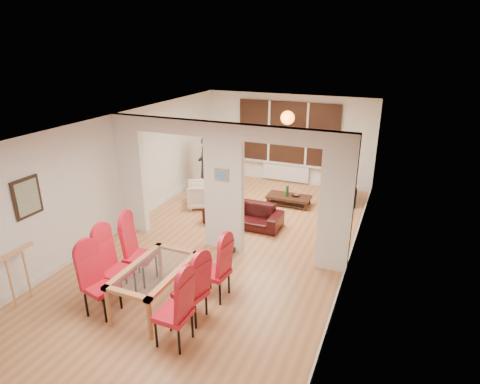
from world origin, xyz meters
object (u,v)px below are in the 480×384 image
Objects in this scene: sofa at (243,214)px; armchair at (201,194)px; dining_table at (156,287)px; dining_chair_lc at (139,252)px; coffee_table at (289,200)px; dining_chair_ra at (173,309)px; person at (206,164)px; dining_chair_rb at (190,289)px; dining_chair_lb at (116,267)px; dining_chair_la at (101,283)px; television at (347,192)px; bowl at (296,195)px; dining_chair_rc at (215,269)px; bottle at (287,191)px.

armchair is at bearing 157.87° from sofa.
dining_table is 1.28× the size of dining_chair_lc.
dining_chair_ra is at bearing -90.72° from coffee_table.
dining_chair_lc is 0.68× the size of person.
dining_chair_ra is at bearing -71.79° from dining_chair_rb.
dining_chair_lb reaches higher than dining_chair_lc.
armchair is 1.12m from person.
dining_chair_lb reaches higher than dining_table.
armchair is (-1.27, 3.95, -0.02)m from dining_table.
dining_chair_la is 6.79m from television.
dining_chair_ra is 1.04× the size of dining_chair_rb.
coffee_table is at bearing 73.77° from dining_chair_lb.
dining_chair_la is 0.41m from dining_chair_lb.
sofa is 8.63× the size of bowl.
dining_chair_la is 0.65× the size of person.
bowl is at bearing 63.01° from sofa.
dining_table is 1.34× the size of coffee_table.
dining_table is 0.98m from dining_chair_rc.
dining_chair_lb reaches higher than bottle.
dining_chair_lb is 1.01× the size of dining_chair_lc.
bowl is at bearing 23.29° from bottle.
bottle is 1.43× the size of bowl.
armchair is 0.65× the size of coffee_table.
dining_table is at bearing -98.74° from bottle.
dining_chair_rb is 0.60× the size of sofa.
sofa is 1.67m from coffee_table.
television reaches higher than sofa.
armchair reaches higher than coffee_table.
dining_chair_lc reaches higher than dining_table.
bowl is (0.81, 1.58, 0.02)m from sofa.
sofa is at bearing 92.02° from dining_chair_la.
person is (-1.60, 4.88, 0.50)m from dining_table.
dining_chair_la is 1.77m from dining_chair_rc.
sofa is at bearing 76.72° from dining_chair_lb.
coffee_table is (1.44, 5.38, -0.42)m from dining_chair_la.
dining_table is 4.92m from bottle.
bottle is at bearing 98.16° from television.
dining_chair_la is at bearing -106.52° from bowl.
television is 1.63m from bottle.
sofa is 2.38m from person.
sofa is 1.78m from bowl.
dining_chair_ra is at bearing 144.08° from television.
dining_chair_lc reaches higher than television.
dining_table is 5.00× the size of bottle.
dining_chair_lc is 4.59m from bottle.
person is 3.87m from television.
dining_chair_lb is 6.44m from television.
dining_chair_lb reaches higher than coffee_table.
sofa is (0.83, 3.44, -0.32)m from dining_chair_lb.
sofa is (-0.54, 3.44, -0.27)m from dining_chair_rb.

